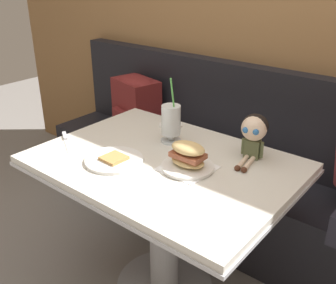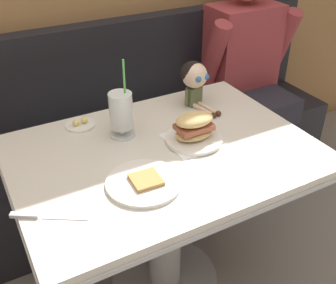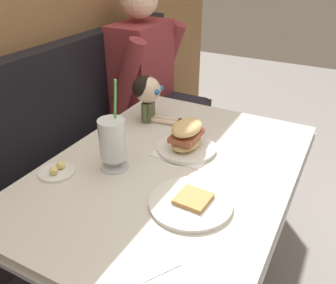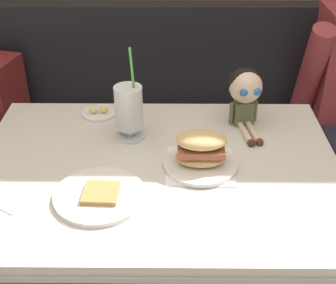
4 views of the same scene
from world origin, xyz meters
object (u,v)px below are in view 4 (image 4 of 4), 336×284
(toast_plate, at_px, (100,195))
(butter_saucer, at_px, (99,112))
(seated_doll, at_px, (245,90))
(sandwich_plate, at_px, (201,154))
(milkshake_glass, at_px, (129,109))

(toast_plate, bearing_deg, butter_saucer, 97.64)
(seated_doll, bearing_deg, butter_saucer, 173.34)
(butter_saucer, relative_size, seated_doll, 0.53)
(sandwich_plate, distance_m, seated_doll, 0.31)
(toast_plate, relative_size, butter_saucer, 2.08)
(sandwich_plate, bearing_deg, milkshake_glass, 143.18)
(toast_plate, distance_m, seated_doll, 0.61)
(sandwich_plate, relative_size, butter_saucer, 1.83)
(butter_saucer, bearing_deg, milkshake_glass, -50.69)
(milkshake_glass, distance_m, butter_saucer, 0.21)
(milkshake_glass, distance_m, sandwich_plate, 0.28)
(milkshake_glass, height_order, butter_saucer, milkshake_glass)
(butter_saucer, bearing_deg, seated_doll, -6.66)
(toast_plate, xyz_separation_m, seated_doll, (0.44, 0.40, 0.12))
(toast_plate, height_order, seated_doll, seated_doll)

